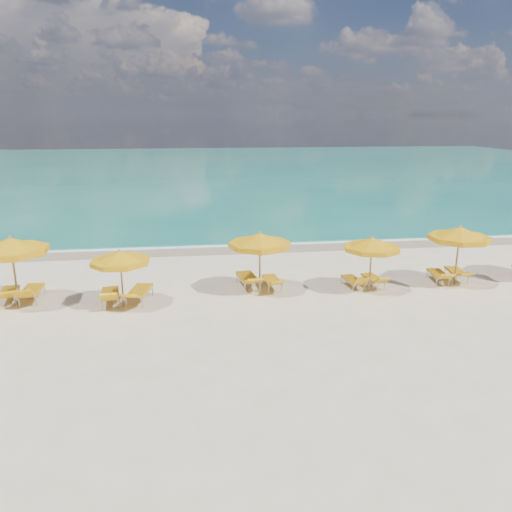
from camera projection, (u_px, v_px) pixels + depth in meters
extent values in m
plane|color=beige|center=(261.00, 297.00, 19.11)|extent=(120.00, 120.00, 0.00)
cube|color=#136E5B|center=(209.00, 168.00, 64.89)|extent=(120.00, 80.00, 0.30)
cube|color=tan|center=(241.00, 248.00, 26.17)|extent=(120.00, 2.60, 0.01)
cube|color=white|center=(240.00, 244.00, 26.93)|extent=(120.00, 1.20, 0.03)
cube|color=white|center=(141.00, 215.00, 34.57)|extent=(14.00, 0.36, 0.05)
cube|color=white|center=(314.00, 196.00, 43.01)|extent=(18.00, 0.30, 0.05)
cylinder|color=tan|center=(15.00, 273.00, 17.90)|extent=(0.08, 0.08, 2.50)
cone|color=orange|center=(11.00, 244.00, 17.62)|extent=(3.23, 3.23, 0.50)
cylinder|color=orange|center=(12.00, 251.00, 17.68)|extent=(3.26, 3.26, 0.20)
sphere|color=tan|center=(10.00, 237.00, 17.55)|extent=(0.11, 0.11, 0.11)
cylinder|color=tan|center=(122.00, 279.00, 17.86)|extent=(0.06, 0.06, 2.07)
cone|color=orange|center=(120.00, 256.00, 17.62)|extent=(2.72, 2.72, 0.41)
cylinder|color=orange|center=(120.00, 262.00, 17.68)|extent=(2.74, 2.74, 0.17)
sphere|color=tan|center=(119.00, 250.00, 17.57)|extent=(0.09, 0.09, 0.09)
cylinder|color=tan|center=(260.00, 264.00, 19.29)|extent=(0.07, 0.07, 2.34)
cone|color=orange|center=(260.00, 239.00, 19.02)|extent=(2.56, 2.56, 0.47)
cylinder|color=orange|center=(260.00, 245.00, 19.09)|extent=(2.58, 2.58, 0.19)
sphere|color=tan|center=(260.00, 233.00, 18.96)|extent=(0.10, 0.10, 0.10)
cylinder|color=tan|center=(370.00, 265.00, 19.41)|extent=(0.07, 0.07, 2.14)
cone|color=orange|center=(372.00, 243.00, 19.16)|extent=(2.45, 2.45, 0.43)
cylinder|color=orange|center=(372.00, 248.00, 19.22)|extent=(2.47, 2.47, 0.17)
sphere|color=tan|center=(372.00, 237.00, 19.10)|extent=(0.10, 0.10, 0.10)
cylinder|color=tan|center=(457.00, 257.00, 20.19)|extent=(0.07, 0.07, 2.37)
cone|color=orange|center=(460.00, 233.00, 19.92)|extent=(3.17, 3.17, 0.47)
cylinder|color=orange|center=(459.00, 238.00, 19.98)|extent=(3.19, 3.19, 0.19)
sphere|color=tan|center=(460.00, 227.00, 19.85)|extent=(0.11, 0.11, 0.11)
cube|color=#DFA00D|center=(9.00, 291.00, 18.61)|extent=(0.76, 1.34, 0.08)
cube|color=#DFA00D|center=(4.00, 295.00, 17.76)|extent=(0.64, 0.62, 0.40)
cube|color=#DFA00D|center=(32.00, 290.00, 18.63)|extent=(0.69, 1.44, 0.09)
cube|color=#DFA00D|center=(24.00, 294.00, 17.64)|extent=(0.66, 0.61, 0.47)
cube|color=#DFA00D|center=(110.00, 293.00, 18.34)|extent=(0.76, 1.42, 0.08)
cube|color=#DFA00D|center=(109.00, 297.00, 17.42)|extent=(0.67, 0.63, 0.45)
cube|color=#DFA00D|center=(140.00, 290.00, 18.56)|extent=(0.92, 1.55, 0.09)
cube|color=#DFA00D|center=(131.00, 296.00, 17.53)|extent=(0.76, 0.77, 0.37)
cube|color=#DFA00D|center=(247.00, 277.00, 20.11)|extent=(0.83, 1.51, 0.09)
cube|color=#DFA00D|center=(254.00, 281.00, 19.13)|extent=(0.72, 0.72, 0.39)
cube|color=#DFA00D|center=(271.00, 279.00, 19.99)|extent=(0.64, 1.27, 0.08)
cube|color=#DFA00D|center=(277.00, 283.00, 19.12)|extent=(0.59, 0.59, 0.33)
cube|color=#DFA00D|center=(352.00, 279.00, 20.06)|extent=(0.67, 1.22, 0.07)
cube|color=#DFA00D|center=(361.00, 281.00, 19.29)|extent=(0.57, 0.51, 0.43)
cube|color=#DFA00D|center=(373.00, 278.00, 20.27)|extent=(0.64, 1.22, 0.07)
cube|color=#DFA00D|center=(382.00, 280.00, 19.47)|extent=(0.57, 0.55, 0.36)
cube|color=#DFA00D|center=(438.00, 273.00, 20.76)|extent=(0.70, 1.30, 0.08)
cube|color=#DFA00D|center=(446.00, 276.00, 19.88)|extent=(0.62, 0.61, 0.36)
cube|color=#DFA00D|center=(456.00, 271.00, 21.04)|extent=(0.72, 1.32, 0.08)
cube|color=#DFA00D|center=(465.00, 275.00, 20.14)|extent=(0.63, 0.64, 0.32)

